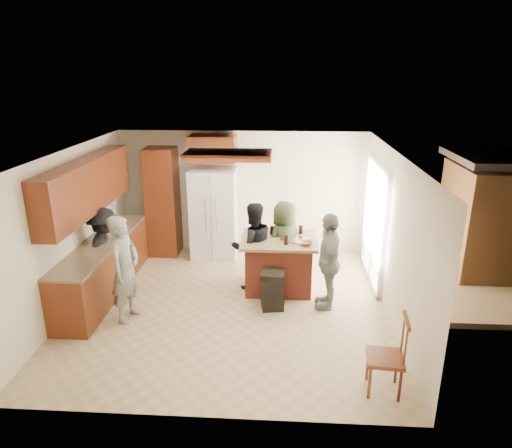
# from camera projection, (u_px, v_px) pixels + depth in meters

# --- Properties ---
(room_shell) EXTENTS (8.00, 5.20, 5.00)m
(room_shell) POSITION_uv_depth(u_px,v_px,m) (474.00, 228.00, 8.43)
(room_shell) COLOR tan
(room_shell) RESTS_ON ground
(person_front_left) EXTENTS (0.55, 0.68, 1.66)m
(person_front_left) POSITION_uv_depth(u_px,v_px,m) (125.00, 269.00, 6.79)
(person_front_left) COLOR gray
(person_front_left) RESTS_ON ground
(person_behind_left) EXTENTS (0.88, 0.74, 1.55)m
(person_behind_left) POSITION_uv_depth(u_px,v_px,m) (253.00, 246.00, 7.81)
(person_behind_left) COLOR black
(person_behind_left) RESTS_ON ground
(person_behind_right) EXTENTS (0.87, 0.86, 1.52)m
(person_behind_right) POSITION_uv_depth(u_px,v_px,m) (284.00, 243.00, 7.99)
(person_behind_right) COLOR #2F3720
(person_behind_right) RESTS_ON ground
(person_side_right) EXTENTS (0.51, 0.95, 1.58)m
(person_side_right) POSITION_uv_depth(u_px,v_px,m) (329.00, 261.00, 7.18)
(person_side_right) COLOR gray
(person_side_right) RESTS_ON ground
(person_counter) EXTENTS (0.49, 0.99, 1.50)m
(person_counter) POSITION_uv_depth(u_px,v_px,m) (106.00, 251.00, 7.67)
(person_counter) COLOR black
(person_counter) RESTS_ON ground
(left_cabinetry) EXTENTS (0.64, 3.00, 2.30)m
(left_cabinetry) POSITION_uv_depth(u_px,v_px,m) (98.00, 240.00, 7.62)
(left_cabinetry) COLOR maroon
(left_cabinetry) RESTS_ON ground
(back_wall_units) EXTENTS (1.80, 0.60, 2.45)m
(back_wall_units) POSITION_uv_depth(u_px,v_px,m) (175.00, 189.00, 9.12)
(back_wall_units) COLOR maroon
(back_wall_units) RESTS_ON ground
(refrigerator) EXTENTS (0.90, 0.76, 1.80)m
(refrigerator) POSITION_uv_depth(u_px,v_px,m) (214.00, 214.00, 9.16)
(refrigerator) COLOR white
(refrigerator) RESTS_ON ground
(kitchen_island) EXTENTS (1.28, 1.03, 0.93)m
(kitchen_island) POSITION_uv_depth(u_px,v_px,m) (279.00, 263.00, 7.87)
(kitchen_island) COLOR #AA402B
(kitchen_island) RESTS_ON ground
(island_items) EXTENTS (0.97, 0.67, 0.15)m
(island_items) POSITION_uv_depth(u_px,v_px,m) (292.00, 239.00, 7.62)
(island_items) COLOR silver
(island_items) RESTS_ON kitchen_island
(trash_bin) EXTENTS (0.39, 0.39, 0.63)m
(trash_bin) POSITION_uv_depth(u_px,v_px,m) (272.00, 290.00, 7.27)
(trash_bin) COLOR black
(trash_bin) RESTS_ON ground
(spindle_chair) EXTENTS (0.46, 0.46, 0.99)m
(spindle_chair) POSITION_uv_depth(u_px,v_px,m) (387.00, 358.00, 5.33)
(spindle_chair) COLOR maroon
(spindle_chair) RESTS_ON ground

